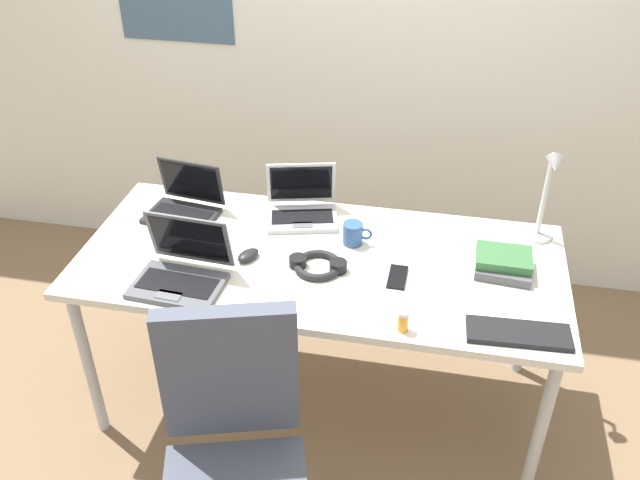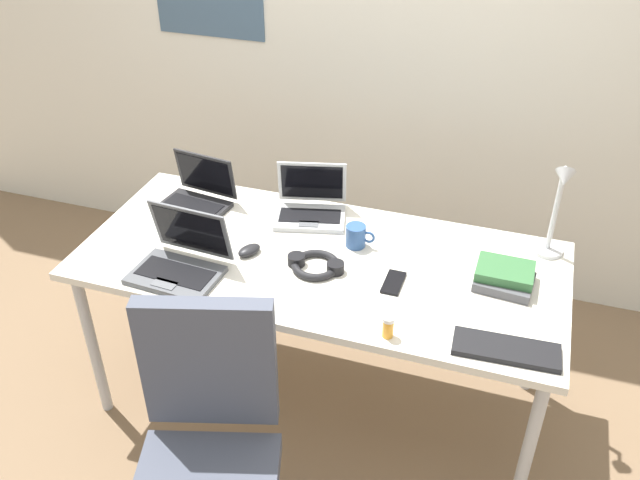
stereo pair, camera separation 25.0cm
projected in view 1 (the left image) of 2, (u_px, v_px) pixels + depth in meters
ground_plane at (320, 396)px, 2.96m from camera, size 12.00×12.00×0.00m
wall_back at (367, 21)px, 3.12m from camera, size 6.00×0.13×2.60m
desk at (320, 270)px, 2.58m from camera, size 1.80×0.80×0.74m
desk_lamp at (546, 197)px, 2.53m from camera, size 0.12×0.18×0.40m
laptop_near_lamp at (181, 271)px, 2.40m from camera, size 0.33×0.28×0.23m
laptop_by_keyboard at (302, 207)px, 2.76m from camera, size 0.33×0.29×0.21m
laptop_center at (184, 205)px, 2.78m from camera, size 0.30×0.26×0.21m
external_keyboard at (519, 333)px, 2.18m from camera, size 0.34×0.14×0.02m
computer_mouse at (248, 255)px, 2.53m from camera, size 0.09×0.11×0.03m
cell_phone at (397, 277)px, 2.44m from camera, size 0.07×0.14×0.01m
headphones at (318, 265)px, 2.48m from camera, size 0.21×0.18×0.04m
pill_bottle at (403, 320)px, 2.19m from camera, size 0.04×0.04×0.08m
book_stack at (504, 263)px, 2.46m from camera, size 0.21×0.18×0.07m
coffee_mug at (353, 234)px, 2.60m from camera, size 0.11×0.08×0.09m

